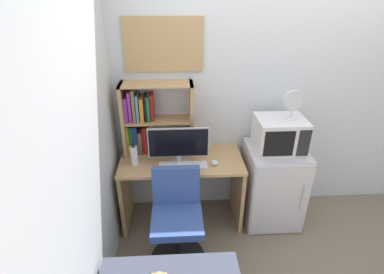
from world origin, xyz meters
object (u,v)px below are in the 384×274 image
at_px(desk_fan, 293,103).
at_px(wall_corkboard, 164,45).
at_px(computer_mouse, 215,163).
at_px(desk_chair, 177,223).
at_px(mini_fridge, 272,185).
at_px(microwave, 280,134).
at_px(water_bottle, 134,155).
at_px(hutch_bookshelf, 147,118).
at_px(monitor, 179,145).
at_px(keyboard, 183,166).

height_order(desk_fan, wall_corkboard, wall_corkboard).
distance_m(computer_mouse, desk_chair, 0.64).
bearing_deg(mini_fridge, microwave, 89.87).
distance_m(water_bottle, microwave, 1.37).
bearing_deg(hutch_bookshelf, desk_chair, -68.51).
relative_size(hutch_bookshelf, computer_mouse, 7.95).
bearing_deg(desk_fan, water_bottle, -178.36).
height_order(monitor, mini_fridge, monitor).
height_order(hutch_bookshelf, keyboard, hutch_bookshelf).
bearing_deg(water_bottle, desk_chair, -48.51).
bearing_deg(hutch_bookshelf, computer_mouse, -24.69).
relative_size(water_bottle, desk_fan, 0.75).
relative_size(keyboard, desk_chair, 0.50).
relative_size(mini_fridge, desk_fan, 3.05).
relative_size(water_bottle, microwave, 0.46).
bearing_deg(mini_fridge, computer_mouse, -171.36).
bearing_deg(hutch_bookshelf, wall_corkboard, 27.21).
height_order(hutch_bookshelf, microwave, hutch_bookshelf).
bearing_deg(monitor, keyboard, -56.24).
relative_size(hutch_bookshelf, wall_corkboard, 0.99).
distance_m(mini_fridge, microwave, 0.57).
distance_m(water_bottle, mini_fridge, 1.42).
bearing_deg(hutch_bookshelf, monitor, -41.17).
height_order(computer_mouse, mini_fridge, mini_fridge).
xyz_separation_m(water_bottle, microwave, (1.36, 0.05, 0.15)).
distance_m(mini_fridge, desk_fan, 0.89).
height_order(desk_chair, wall_corkboard, wall_corkboard).
bearing_deg(microwave, wall_corkboard, 164.91).
bearing_deg(keyboard, computer_mouse, 5.09).
xyz_separation_m(hutch_bookshelf, monitor, (0.29, -0.26, -0.16)).
xyz_separation_m(microwave, wall_corkboard, (-1.05, 0.28, 0.77)).
xyz_separation_m(keyboard, microwave, (0.91, 0.12, 0.23)).
xyz_separation_m(hutch_bookshelf, wall_corkboard, (0.18, 0.09, 0.66)).
height_order(mini_fridge, microwave, microwave).
distance_m(hutch_bookshelf, mini_fridge, 1.43).
distance_m(hutch_bookshelf, keyboard, 0.58).
xyz_separation_m(monitor, desk_fan, (1.02, 0.06, 0.36)).
relative_size(monitor, microwave, 1.24).
distance_m(computer_mouse, wall_corkboard, 1.16).
bearing_deg(computer_mouse, desk_fan, 7.48).
bearing_deg(microwave, water_bottle, -178.03).
bearing_deg(mini_fridge, water_bottle, -178.15).
distance_m(computer_mouse, microwave, 0.66).
distance_m(monitor, mini_fridge, 1.09).
bearing_deg(hutch_bookshelf, mini_fridge, -8.85).
bearing_deg(hutch_bookshelf, microwave, -8.72).
relative_size(desk_fan, wall_corkboard, 0.38).
height_order(desk_fan, desk_chair, desk_fan).
distance_m(hutch_bookshelf, wall_corkboard, 0.69).
height_order(hutch_bookshelf, monitor, hutch_bookshelf).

